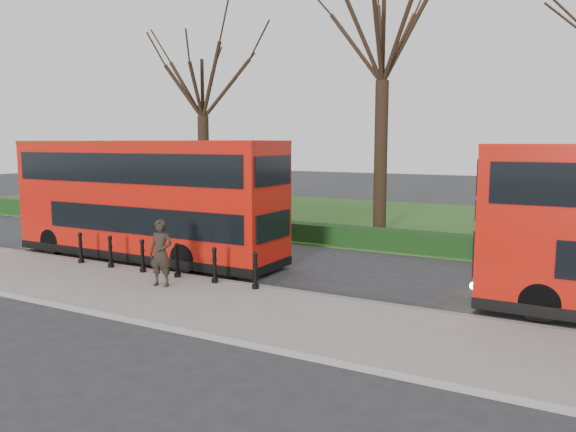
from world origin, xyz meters
The scene contains 12 objects.
ground centered at (0.00, 0.00, 0.00)m, with size 120.00×120.00×0.00m, color #28282B.
pavement centered at (0.00, -3.00, 0.07)m, with size 60.00×4.00×0.15m, color gray.
kerb centered at (0.00, -1.00, 0.07)m, with size 60.00×0.25×0.16m, color slate.
grass_verge centered at (0.00, 15.00, 0.03)m, with size 60.00×18.00×0.06m, color #2A4F1A.
hedge centered at (0.00, 6.80, 0.40)m, with size 60.00×0.90×0.80m, color black.
yellow_line_outer centered at (0.00, -0.70, 0.01)m, with size 60.00×0.10×0.01m, color yellow.
yellow_line_inner centered at (0.00, -0.50, 0.01)m, with size 60.00×0.10×0.01m, color yellow.
tree_left centered at (-8.00, 10.00, 7.42)m, with size 6.54×6.54×10.22m.
tree_mid centered at (2.00, 10.00, 9.22)m, with size 8.11×8.11×12.67m.
bollard_row centered at (-1.08, -1.35, 0.65)m, with size 7.19×0.15×1.00m.
bus_lead centered at (-3.59, 0.75, 2.16)m, with size 10.77×2.48×4.29m.
pedestrian centered at (-0.08, -2.39, 1.11)m, with size 0.70×0.46×1.92m, color black.
Camera 1 is at (10.69, -14.35, 4.23)m, focal length 35.00 mm.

